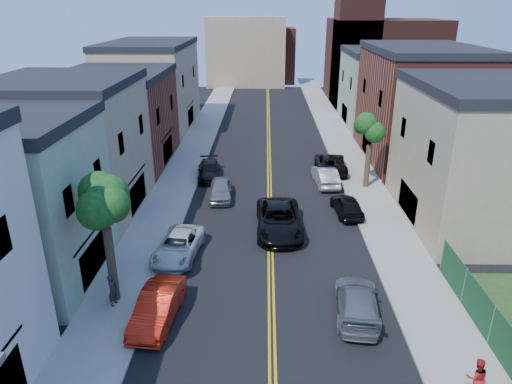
# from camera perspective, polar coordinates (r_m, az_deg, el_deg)

# --- Properties ---
(sidewalk_left) EXTENTS (3.20, 100.00, 0.15)m
(sidewalk_left) POSITION_cam_1_polar(r_m,az_deg,el_deg) (48.24, -7.87, 5.12)
(sidewalk_left) COLOR gray
(sidewalk_left) RESTS_ON ground
(sidewalk_right) EXTENTS (3.20, 100.00, 0.15)m
(sidewalk_right) POSITION_cam_1_polar(r_m,az_deg,el_deg) (48.36, 11.03, 4.96)
(sidewalk_right) COLOR gray
(sidewalk_right) RESTS_ON ground
(curb_left) EXTENTS (0.30, 100.00, 0.15)m
(curb_left) POSITION_cam_1_polar(r_m,az_deg,el_deg) (48.00, -5.79, 5.13)
(curb_left) COLOR gray
(curb_left) RESTS_ON ground
(curb_right) EXTENTS (0.30, 100.00, 0.15)m
(curb_right) POSITION_cam_1_polar(r_m,az_deg,el_deg) (48.10, 8.97, 5.00)
(curb_right) COLOR gray
(curb_right) RESTS_ON ground
(bldg_left_palegrn) EXTENTS (9.00, 8.00, 8.50)m
(bldg_left_palegrn) POSITION_cam_1_polar(r_m,az_deg,el_deg) (27.32, -28.85, -1.73)
(bldg_left_palegrn) COLOR gray
(bldg_left_palegrn) RESTS_ON ground
(bldg_left_tan_near) EXTENTS (9.00, 10.00, 9.00)m
(bldg_left_tan_near) POSITION_cam_1_polar(r_m,az_deg,el_deg) (34.79, -21.99, 4.61)
(bldg_left_tan_near) COLOR #998466
(bldg_left_tan_near) RESTS_ON ground
(bldg_left_brick) EXTENTS (9.00, 12.00, 8.00)m
(bldg_left_brick) POSITION_cam_1_polar(r_m,az_deg,el_deg) (44.88, -16.70, 8.30)
(bldg_left_brick) COLOR brown
(bldg_left_brick) RESTS_ON ground
(bldg_left_tan_far) EXTENTS (9.00, 16.00, 9.50)m
(bldg_left_tan_far) POSITION_cam_1_polar(r_m,az_deg,el_deg) (57.96, -12.72, 12.40)
(bldg_left_tan_far) COLOR #998466
(bldg_left_tan_far) RESTS_ON ground
(bldg_right_tan) EXTENTS (9.00, 12.00, 9.00)m
(bldg_right_tan) POSITION_cam_1_polar(r_m,az_deg,el_deg) (34.22, 26.02, 3.69)
(bldg_right_tan) COLOR #998466
(bldg_right_tan) RESTS_ON ground
(bldg_right_brick) EXTENTS (9.00, 14.00, 10.00)m
(bldg_right_brick) POSITION_cam_1_polar(r_m,az_deg,el_deg) (46.75, 19.36, 9.78)
(bldg_right_brick) COLOR brown
(bldg_right_brick) RESTS_ON ground
(bldg_right_palegrn) EXTENTS (9.00, 12.00, 8.50)m
(bldg_right_palegrn) POSITION_cam_1_polar(r_m,az_deg,el_deg) (60.13, 15.35, 12.02)
(bldg_right_palegrn) COLOR gray
(bldg_right_palegrn) RESTS_ON ground
(church) EXTENTS (16.20, 14.20, 22.60)m
(church) POSITION_cam_1_polar(r_m,az_deg,el_deg) (74.84, 14.69, 16.26)
(church) COLOR #4C2319
(church) RESTS_ON ground
(backdrop_left) EXTENTS (14.00, 8.00, 12.00)m
(backdrop_left) POSITION_cam_1_polar(r_m,az_deg,el_deg) (88.01, -1.23, 16.90)
(backdrop_left) COLOR #998466
(backdrop_left) RESTS_ON ground
(backdrop_center) EXTENTS (10.00, 8.00, 10.00)m
(backdrop_center) POSITION_cam_1_polar(r_m,az_deg,el_deg) (92.01, 1.48, 16.50)
(backdrop_center) COLOR brown
(backdrop_center) RESTS_ON ground
(fence_right) EXTENTS (0.04, 15.00, 1.90)m
(fence_right) POSITION_cam_1_polar(r_m,az_deg,el_deg) (22.17, 28.66, -16.71)
(fence_right) COLOR #143F1E
(fence_right) RESTS_ON sidewalk_right
(tree_left_mid) EXTENTS (5.20, 5.20, 9.29)m
(tree_left_mid) POSITION_cam_1_polar(r_m,az_deg,el_deg) (22.24, -18.61, 1.39)
(tree_left_mid) COLOR #38251C
(tree_left_mid) RESTS_ON sidewalk_left
(tree_right_far) EXTENTS (4.40, 4.40, 8.03)m
(tree_right_far) POSITION_cam_1_polar(r_m,az_deg,el_deg) (37.45, 14.12, 8.72)
(tree_right_far) COLOR #38251C
(tree_right_far) RESTS_ON sidewalk_right
(red_sedan) EXTENTS (2.07, 4.79, 1.53)m
(red_sedan) POSITION_cam_1_polar(r_m,az_deg,el_deg) (22.99, -12.03, -13.64)
(red_sedan) COLOR red
(red_sedan) RESTS_ON ground
(white_pickup) EXTENTS (2.89, 5.24, 1.39)m
(white_pickup) POSITION_cam_1_polar(r_m,az_deg,el_deg) (28.05, -9.55, -6.57)
(white_pickup) COLOR silver
(white_pickup) RESTS_ON ground
(grey_car_left) EXTENTS (2.00, 4.37, 1.45)m
(grey_car_left) POSITION_cam_1_polar(r_m,az_deg,el_deg) (35.82, -4.38, 0.28)
(grey_car_left) COLOR slate
(grey_car_left) RESTS_ON ground
(black_car_left) EXTENTS (2.42, 4.90, 1.37)m
(black_car_left) POSITION_cam_1_polar(r_m,az_deg,el_deg) (40.24, -5.80, 2.66)
(black_car_left) COLOR black
(black_car_left) RESTS_ON ground
(grey_car_right) EXTENTS (2.56, 5.15, 1.44)m
(grey_car_right) POSITION_cam_1_polar(r_m,az_deg,el_deg) (23.45, 12.34, -13.03)
(grey_car_right) COLOR slate
(grey_car_right) RESTS_ON ground
(black_car_right) EXTENTS (2.13, 4.32, 1.42)m
(black_car_right) POSITION_cam_1_polar(r_m,az_deg,el_deg) (33.67, 11.14, -1.60)
(black_car_right) COLOR black
(black_car_right) RESTS_ON ground
(silver_car_right) EXTENTS (2.02, 4.73, 1.52)m
(silver_car_right) POSITION_cam_1_polar(r_m,az_deg,el_deg) (38.94, 8.55, 1.96)
(silver_car_right) COLOR #B8BBC0
(silver_car_right) RESTS_ON ground
(dark_car_right_far) EXTENTS (2.97, 5.91, 1.60)m
(dark_car_right_far) POSITION_cam_1_polar(r_m,az_deg,el_deg) (42.08, 9.17, 3.53)
(dark_car_right_far) COLOR black
(dark_car_right_far) RESTS_ON ground
(black_suv_lane) EXTENTS (3.08, 6.38, 1.75)m
(black_suv_lane) POSITION_cam_1_polar(r_m,az_deg,el_deg) (30.53, 2.84, -3.40)
(black_suv_lane) COLOR black
(black_suv_lane) RESTS_ON ground
(pedestrian_left) EXTENTS (0.50, 0.66, 1.66)m
(pedestrian_left) POSITION_cam_1_polar(r_m,az_deg,el_deg) (24.28, -17.25, -11.49)
(pedestrian_left) COLOR #25252D
(pedestrian_left) RESTS_ON sidewalk_left
(pedestrian_right) EXTENTS (0.84, 0.68, 1.65)m
(pedestrian_right) POSITION_cam_1_polar(r_m,az_deg,el_deg) (20.54, 25.53, -19.91)
(pedestrian_right) COLOR #AD1A1B
(pedestrian_right) RESTS_ON sidewalk_right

